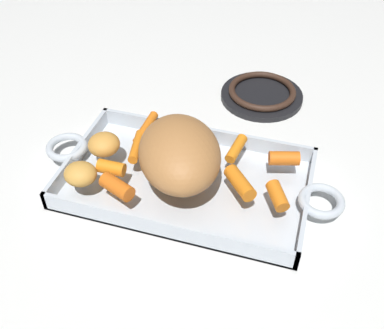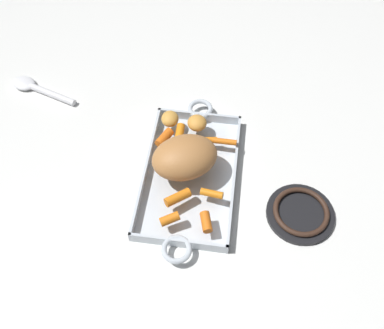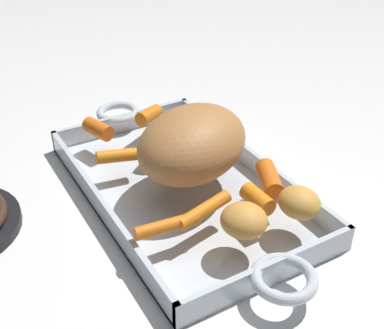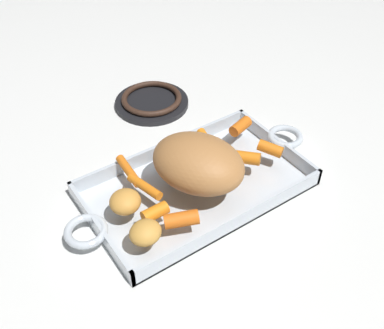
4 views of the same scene
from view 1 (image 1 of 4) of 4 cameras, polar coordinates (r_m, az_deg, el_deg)
The scene contains 14 objects.
ground_plane at distance 0.72m, azimuth -0.69°, elevation -2.49°, with size 2.34×2.34×0.00m, color white.
roasting_dish at distance 0.72m, azimuth -0.70°, elevation -1.96°, with size 0.47×0.22×0.03m.
pork_roast at distance 0.67m, azimuth -1.54°, elevation 1.36°, with size 0.16×0.12×0.08m, color #B2753F.
baby_carrot_northeast at distance 0.73m, azimuth 5.45°, elevation 1.96°, with size 0.02×0.02×0.05m, color orange.
baby_carrot_southwest at distance 0.67m, azimuth 5.89°, elevation -2.25°, with size 0.02×0.02×0.06m, color orange.
baby_carrot_southeast at distance 0.70m, azimuth -9.88°, elevation -0.40°, with size 0.02×0.02×0.04m, color orange.
baby_carrot_long at distance 0.66m, azimuth 10.45°, elevation -3.80°, with size 0.02×0.02×0.04m, color orange.
baby_carrot_northwest at distance 0.77m, azimuth -5.69°, elevation 4.50°, with size 0.01×0.01×0.07m, color orange.
baby_carrot_center_left at distance 0.67m, azimuth -9.20°, elevation -2.73°, with size 0.02×0.02×0.05m, color orange.
baby_carrot_center_right at distance 0.72m, azimuth 11.23°, elevation 0.75°, with size 0.02×0.02×0.05m, color orange.
baby_carrot_short at distance 0.73m, azimuth -6.80°, elevation 2.24°, with size 0.01×0.01×0.07m, color orange.
potato_near_roast at distance 0.73m, azimuth -10.75°, elevation 2.44°, with size 0.05×0.05×0.03m, color gold.
potato_golden_small at distance 0.69m, azimuth -13.53°, elevation -1.14°, with size 0.04×0.05×0.03m, color gold.
stove_burner_rear at distance 0.91m, azimuth 8.56°, elevation 8.58°, with size 0.16×0.16×0.02m.
Camera 1 is at (-0.16, 0.48, 0.51)m, focal length 43.48 mm.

